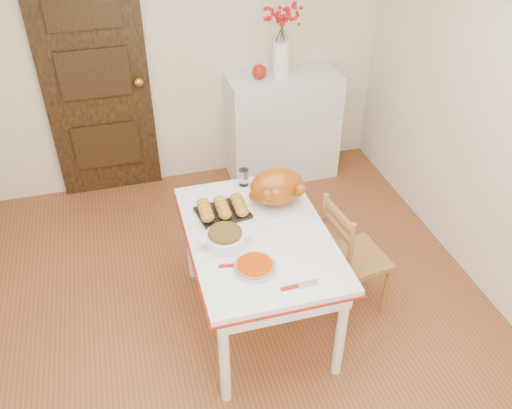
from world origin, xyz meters
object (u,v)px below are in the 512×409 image
object	(u,v)px
kitchen_table	(258,279)
pumpkin_pie	(255,266)
sideboard	(283,127)
chair_oak	(355,255)
turkey_platter	(277,188)

from	to	relation	value
kitchen_table	pumpkin_pie	xyz separation A→B (m)	(-0.10, -0.29, 0.39)
sideboard	kitchen_table	xyz separation A→B (m)	(-0.71, -1.70, -0.11)
kitchen_table	chair_oak	bearing A→B (deg)	-1.95
sideboard	turkey_platter	bearing A→B (deg)	-109.57
pumpkin_pie	turkey_platter	bearing A→B (deg)	61.58
sideboard	kitchen_table	world-z (taller)	sideboard
sideboard	kitchen_table	distance (m)	1.85
sideboard	pumpkin_pie	distance (m)	2.17
turkey_platter	chair_oak	bearing A→B (deg)	-16.24
sideboard	turkey_platter	world-z (taller)	turkey_platter
chair_oak	pumpkin_pie	world-z (taller)	chair_oak
kitchen_table	turkey_platter	size ratio (longest dim) A/B	3.08
kitchen_table	pumpkin_pie	size ratio (longest dim) A/B	5.33
kitchen_table	sideboard	bearing A→B (deg)	67.46
kitchen_table	pumpkin_pie	bearing A→B (deg)	-109.40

